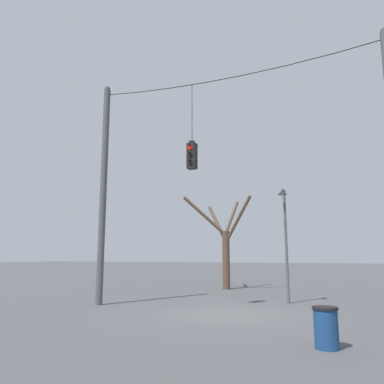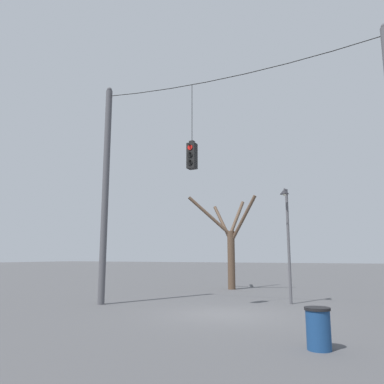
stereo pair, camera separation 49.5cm
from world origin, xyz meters
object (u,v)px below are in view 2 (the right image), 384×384
street_lamp (287,225)px  trash_bin (318,328)px  bare_tree (230,242)px  utility_pole_left (105,191)px  traffic_light_near_left_pole (192,155)px

street_lamp → trash_bin: bearing=-74.9°
bare_tree → trash_bin: size_ratio=6.44×
utility_pole_left → street_lamp: bearing=25.3°
street_lamp → utility_pole_left: bearing=-154.7°
street_lamp → trash_bin: size_ratio=5.52×
street_lamp → bare_tree: 7.47m
trash_bin → bare_tree: bearing=116.7°
street_lamp → trash_bin: 8.30m
utility_pole_left → street_lamp: utility_pole_left is taller
traffic_light_near_left_pole → trash_bin: (4.98, -4.15, -5.48)m
street_lamp → trash_bin: street_lamp is taller
bare_tree → trash_bin: bearing=-63.3°
utility_pole_left → traffic_light_near_left_pole: size_ratio=2.73×
traffic_light_near_left_pole → bare_tree: bearing=100.7°
traffic_light_near_left_pole → trash_bin: traffic_light_near_left_pole is taller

